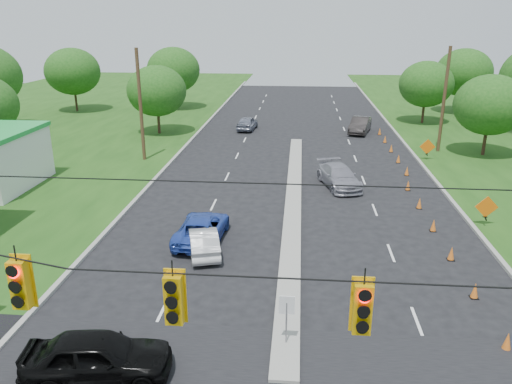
# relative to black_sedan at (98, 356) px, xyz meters

# --- Properties ---
(curb_left) EXTENTS (0.25, 110.00, 0.16)m
(curb_left) POSITION_rel_black_sedan_xyz_m (-4.11, 26.15, -0.81)
(curb_left) COLOR gray
(curb_left) RESTS_ON ground
(curb_right) EXTENTS (0.25, 110.00, 0.16)m
(curb_right) POSITION_rel_black_sedan_xyz_m (16.09, 26.15, -0.81)
(curb_right) COLOR gray
(curb_right) RESTS_ON ground
(median) EXTENTS (1.00, 34.00, 0.18)m
(median) POSITION_rel_black_sedan_xyz_m (5.99, 17.15, -0.81)
(median) COLOR gray
(median) RESTS_ON ground
(median_sign) EXTENTS (0.55, 0.06, 2.05)m
(median_sign) POSITION_rel_black_sedan_xyz_m (5.99, 2.15, 0.66)
(median_sign) COLOR gray
(median_sign) RESTS_ON ground
(signal_span) EXTENTS (25.60, 0.32, 9.00)m
(signal_span) POSITION_rel_black_sedan_xyz_m (5.94, -4.85, 4.17)
(signal_span) COLOR #422D1C
(signal_span) RESTS_ON ground
(utility_pole_far_left) EXTENTS (0.28, 0.28, 9.00)m
(utility_pole_far_left) POSITION_rel_black_sedan_xyz_m (-6.51, 26.15, 3.69)
(utility_pole_far_left) COLOR #422D1C
(utility_pole_far_left) RESTS_ON ground
(utility_pole_far_right) EXTENTS (0.28, 0.28, 9.00)m
(utility_pole_far_right) POSITION_rel_black_sedan_xyz_m (18.49, 31.15, 3.69)
(utility_pole_far_right) COLOR #422D1C
(utility_pole_far_right) RESTS_ON ground
(cone_1) EXTENTS (0.32, 0.32, 0.70)m
(cone_1) POSITION_rel_black_sedan_xyz_m (13.74, 2.65, -0.46)
(cone_1) COLOR orange
(cone_1) RESTS_ON ground
(cone_2) EXTENTS (0.32, 0.32, 0.70)m
(cone_2) POSITION_rel_black_sedan_xyz_m (13.74, 6.15, -0.46)
(cone_2) COLOR orange
(cone_2) RESTS_ON ground
(cone_3) EXTENTS (0.32, 0.32, 0.70)m
(cone_3) POSITION_rel_black_sedan_xyz_m (13.74, 9.65, -0.46)
(cone_3) COLOR orange
(cone_3) RESTS_ON ground
(cone_4) EXTENTS (0.32, 0.32, 0.70)m
(cone_4) POSITION_rel_black_sedan_xyz_m (13.74, 13.15, -0.46)
(cone_4) COLOR orange
(cone_4) RESTS_ON ground
(cone_5) EXTENTS (0.32, 0.32, 0.70)m
(cone_5) POSITION_rel_black_sedan_xyz_m (13.74, 16.65, -0.46)
(cone_5) COLOR orange
(cone_5) RESTS_ON ground
(cone_6) EXTENTS (0.32, 0.32, 0.70)m
(cone_6) POSITION_rel_black_sedan_xyz_m (13.74, 20.15, -0.46)
(cone_6) COLOR orange
(cone_6) RESTS_ON ground
(cone_7) EXTENTS (0.32, 0.32, 0.70)m
(cone_7) POSITION_rel_black_sedan_xyz_m (14.34, 23.65, -0.46)
(cone_7) COLOR orange
(cone_7) RESTS_ON ground
(cone_8) EXTENTS (0.32, 0.32, 0.70)m
(cone_8) POSITION_rel_black_sedan_xyz_m (14.34, 27.15, -0.46)
(cone_8) COLOR orange
(cone_8) RESTS_ON ground
(cone_9) EXTENTS (0.32, 0.32, 0.70)m
(cone_9) POSITION_rel_black_sedan_xyz_m (14.34, 30.65, -0.46)
(cone_9) COLOR orange
(cone_9) RESTS_ON ground
(cone_10) EXTENTS (0.32, 0.32, 0.70)m
(cone_10) POSITION_rel_black_sedan_xyz_m (14.34, 34.15, -0.46)
(cone_10) COLOR orange
(cone_10) RESTS_ON ground
(cone_11) EXTENTS (0.32, 0.32, 0.70)m
(cone_11) POSITION_rel_black_sedan_xyz_m (14.34, 37.65, -0.46)
(cone_11) COLOR orange
(cone_11) RESTS_ON ground
(work_sign_1) EXTENTS (1.27, 0.58, 1.37)m
(work_sign_1) POSITION_rel_black_sedan_xyz_m (16.79, 14.15, 0.29)
(work_sign_1) COLOR black
(work_sign_1) RESTS_ON ground
(work_sign_2) EXTENTS (1.27, 0.58, 1.37)m
(work_sign_2) POSITION_rel_black_sedan_xyz_m (16.79, 28.15, 0.29)
(work_sign_2) COLOR black
(work_sign_2) RESTS_ON ground
(tree_4) EXTENTS (6.72, 6.72, 7.84)m
(tree_4) POSITION_rel_black_sedan_xyz_m (-22.01, 48.15, 4.15)
(tree_4) COLOR black
(tree_4) RESTS_ON ground
(tree_5) EXTENTS (5.88, 5.88, 6.86)m
(tree_5) POSITION_rel_black_sedan_xyz_m (-8.01, 36.15, 3.53)
(tree_5) COLOR black
(tree_5) RESTS_ON ground
(tree_6) EXTENTS (6.72, 6.72, 7.84)m
(tree_6) POSITION_rel_black_sedan_xyz_m (-10.01, 51.15, 4.15)
(tree_6) COLOR black
(tree_6) RESTS_ON ground
(tree_9) EXTENTS (5.88, 5.88, 6.86)m
(tree_9) POSITION_rel_black_sedan_xyz_m (21.99, 30.15, 3.53)
(tree_9) COLOR black
(tree_9) RESTS_ON ground
(tree_11) EXTENTS (6.72, 6.72, 7.84)m
(tree_11) POSITION_rel_black_sedan_xyz_m (25.99, 51.15, 4.15)
(tree_11) COLOR black
(tree_11) RESTS_ON ground
(tree_12) EXTENTS (5.88, 5.88, 6.86)m
(tree_12) POSITION_rel_black_sedan_xyz_m (19.99, 44.15, 3.53)
(tree_12) COLOR black
(tree_12) RESTS_ON ground
(black_sedan) EXTENTS (4.95, 2.53, 1.61)m
(black_sedan) POSITION_rel_black_sedan_xyz_m (0.00, 0.00, 0.00)
(black_sedan) COLOR black
(black_sedan) RESTS_ON ground
(white_sedan) EXTENTS (2.39, 4.14, 1.29)m
(white_sedan) POSITION_rel_black_sedan_xyz_m (1.63, 9.44, -0.16)
(white_sedan) COLOR silver
(white_sedan) RESTS_ON ground
(blue_pickup) EXTENTS (2.47, 5.04, 1.38)m
(blue_pickup) POSITION_rel_black_sedan_xyz_m (1.29, 10.86, -0.12)
(blue_pickup) COLOR #2846AD
(blue_pickup) RESTS_ON ground
(silver_car_far) EXTENTS (3.34, 5.46, 1.48)m
(silver_car_far) POSITION_rel_black_sedan_xyz_m (9.08, 20.60, -0.07)
(silver_car_far) COLOR gray
(silver_car_far) RESTS_ON ground
(silver_car_oncoming) EXTENTS (2.13, 4.35, 1.43)m
(silver_car_oncoming) POSITION_rel_black_sedan_xyz_m (0.73, 38.88, -0.09)
(silver_car_oncoming) COLOR slate
(silver_car_oncoming) RESTS_ON ground
(dark_car_receding) EXTENTS (2.90, 5.17, 1.61)m
(dark_car_receding) POSITION_rel_black_sedan_xyz_m (12.44, 38.44, 0.00)
(dark_car_receding) COLOR black
(dark_car_receding) RESTS_ON ground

